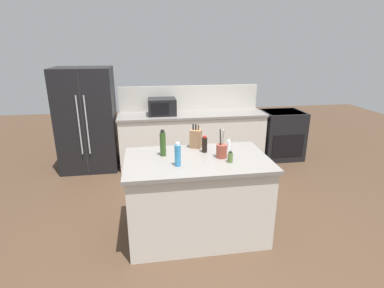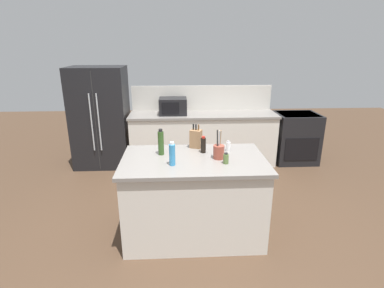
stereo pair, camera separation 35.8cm
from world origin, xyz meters
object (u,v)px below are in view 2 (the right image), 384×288
at_px(range_oven, 295,137).
at_px(olive_oil_bottle, 161,143).
at_px(soy_sauce_bottle, 203,145).
at_px(refrigerator, 101,117).
at_px(microwave, 173,106).
at_px(spice_jar_oregano, 226,159).
at_px(dish_soap_bottle, 172,154).
at_px(salt_shaker, 228,146).
at_px(utensil_crock, 219,151).
at_px(knife_block, 196,139).

relative_size(range_oven, olive_oil_bottle, 3.08).
bearing_deg(soy_sauce_bottle, refrigerator, 128.76).
distance_m(refrigerator, soy_sauce_bottle, 2.65).
relative_size(range_oven, microwave, 1.91).
xyz_separation_m(microwave, olive_oil_bottle, (-0.12, -2.05, -0.00)).
bearing_deg(spice_jar_oregano, microwave, 103.54).
bearing_deg(dish_soap_bottle, olive_oil_bottle, 111.92).
height_order(soy_sauce_bottle, salt_shaker, soy_sauce_bottle).
bearing_deg(refrigerator, utensil_crock, -51.37).
height_order(refrigerator, dish_soap_bottle, refrigerator).
bearing_deg(utensil_crock, range_oven, 51.33).
height_order(refrigerator, range_oven, refrigerator).
relative_size(soy_sauce_bottle, olive_oil_bottle, 0.65).
height_order(microwave, olive_oil_bottle, olive_oil_bottle).
relative_size(soy_sauce_bottle, dish_soap_bottle, 0.78).
xyz_separation_m(soy_sauce_bottle, salt_shaker, (0.29, 0.03, -0.03)).
height_order(microwave, utensil_crock, utensil_crock).
xyz_separation_m(spice_jar_oregano, dish_soap_bottle, (-0.56, -0.01, 0.06)).
relative_size(microwave, soy_sauce_bottle, 2.48).
distance_m(refrigerator, microwave, 1.31).
distance_m(microwave, salt_shaker, 2.09).
bearing_deg(knife_block, refrigerator, 154.11).
bearing_deg(microwave, olive_oil_bottle, -93.32).
bearing_deg(salt_shaker, refrigerator, 133.89).
bearing_deg(utensil_crock, knife_block, 120.89).
height_order(knife_block, salt_shaker, knife_block).
bearing_deg(salt_shaker, olive_oil_bottle, -174.51).
relative_size(knife_block, salt_shaker, 2.35).
bearing_deg(utensil_crock, salt_shaker, 58.42).
bearing_deg(spice_jar_oregano, knife_block, 118.20).
height_order(range_oven, knife_block, knife_block).
distance_m(olive_oil_bottle, dish_soap_bottle, 0.35).
height_order(knife_block, olive_oil_bottle, olive_oil_bottle).
bearing_deg(dish_soap_bottle, soy_sauce_bottle, 45.64).
xyz_separation_m(utensil_crock, soy_sauce_bottle, (-0.15, 0.20, 0.01)).
xyz_separation_m(range_oven, salt_shaker, (-1.63, -1.98, 0.53)).
bearing_deg(spice_jar_oregano, salt_shaker, 77.04).
relative_size(knife_block, utensil_crock, 0.91).
bearing_deg(spice_jar_oregano, range_oven, 54.00).
bearing_deg(spice_jar_oregano, olive_oil_bottle, 155.95).
relative_size(range_oven, salt_shaker, 7.44).
height_order(salt_shaker, dish_soap_bottle, dish_soap_bottle).
relative_size(spice_jar_oregano, olive_oil_bottle, 0.39).
xyz_separation_m(refrigerator, microwave, (1.30, -0.05, 0.20)).
height_order(knife_block, utensil_crock, utensil_crock).
relative_size(knife_block, soy_sauce_bottle, 1.49).
distance_m(range_oven, spice_jar_oregano, 2.96).
xyz_separation_m(soy_sauce_bottle, spice_jar_oregano, (0.21, -0.35, -0.04)).
height_order(spice_jar_oregano, salt_shaker, salt_shaker).
xyz_separation_m(refrigerator, olive_oil_bottle, (1.18, -2.10, 0.20)).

